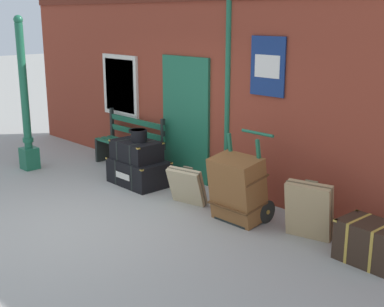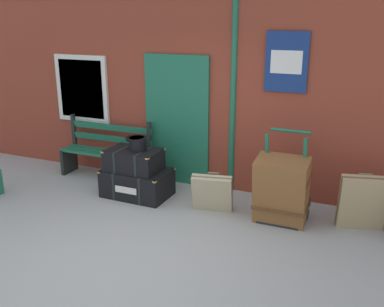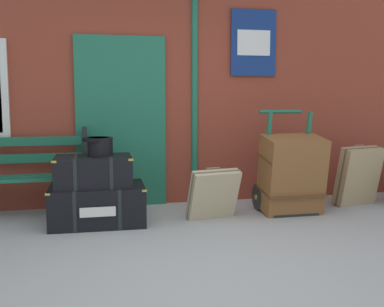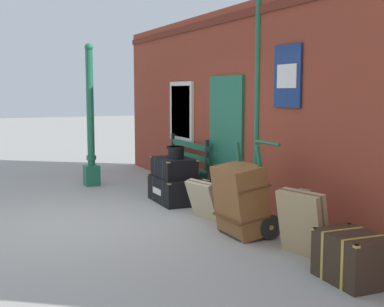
{
  "view_description": "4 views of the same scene",
  "coord_description": "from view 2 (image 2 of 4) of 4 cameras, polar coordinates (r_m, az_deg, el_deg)",
  "views": [
    {
      "loc": [
        5.89,
        -3.51,
        2.75
      ],
      "look_at": [
        0.45,
        1.72,
        0.75
      ],
      "focal_mm": 48.89,
      "sensor_mm": 36.0,
      "label": 1
    },
    {
      "loc": [
        2.48,
        -3.78,
        2.68
      ],
      "look_at": [
        0.15,
        1.66,
        0.79
      ],
      "focal_mm": 40.81,
      "sensor_mm": 36.0,
      "label": 2
    },
    {
      "loc": [
        -0.82,
        -3.41,
        1.39
      ],
      "look_at": [
        0.29,
        1.67,
        0.74
      ],
      "focal_mm": 43.87,
      "sensor_mm": 36.0,
      "label": 3
    },
    {
      "loc": [
        7.12,
        -1.73,
        1.86
      ],
      "look_at": [
        -0.23,
        1.71,
        0.87
      ],
      "focal_mm": 48.73,
      "sensor_mm": 36.0,
      "label": 4
    }
  ],
  "objects": [
    {
      "name": "steamer_trunk_base",
      "position": [
        6.79,
        -7.17,
        -3.79
      ],
      "size": [
        1.02,
        0.68,
        0.43
      ],
      "color": "black",
      "rests_on": "ground"
    },
    {
      "name": "porters_trolley",
      "position": [
        6.14,
        11.83,
        -5.8
      ],
      "size": [
        0.71,
        0.57,
        1.2
      ],
      "color": "black",
      "rests_on": "ground"
    },
    {
      "name": "platform_bench",
      "position": [
        7.57,
        -11.11,
        0.17
      ],
      "size": [
        1.6,
        0.43,
        1.01
      ],
      "color": "#1E6647",
      "rests_on": "ground"
    },
    {
      "name": "suitcase_slate",
      "position": [
        6.06,
        21.33,
        -5.97
      ],
      "size": [
        0.63,
        0.43,
        0.77
      ],
      "color": "tan",
      "rests_on": "ground"
    },
    {
      "name": "steamer_trunk_middle",
      "position": [
        6.67,
        -7.6,
        -0.83
      ],
      "size": [
        0.82,
        0.56,
        0.33
      ],
      "color": "black",
      "rests_on": "steamer_trunk_base"
    },
    {
      "name": "large_brown_trunk",
      "position": [
        5.91,
        11.61,
        -4.7
      ],
      "size": [
        0.7,
        0.56,
        0.93
      ],
      "color": "brown",
      "rests_on": "ground"
    },
    {
      "name": "round_hatbox",
      "position": [
        6.56,
        -7.16,
        1.38
      ],
      "size": [
        0.32,
        0.28,
        0.2
      ],
      "color": "black",
      "rests_on": "steamer_trunk_middle"
    },
    {
      "name": "brick_facade",
      "position": [
        6.93,
        1.71,
        8.7
      ],
      "size": [
        10.4,
        0.35,
        3.2
      ],
      "color": "brown",
      "rests_on": "ground"
    },
    {
      "name": "ground_plane",
      "position": [
        5.26,
        -8.92,
        -13.23
      ],
      "size": [
        60.0,
        60.0,
        0.0
      ],
      "primitive_type": "plane",
      "color": "#A3A099"
    },
    {
      "name": "suitcase_olive",
      "position": [
        6.17,
        2.66,
        -5.16
      ],
      "size": [
        0.61,
        0.41,
        0.59
      ],
      "color": "tan",
      "rests_on": "ground"
    }
  ]
}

